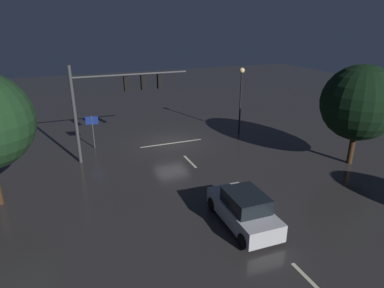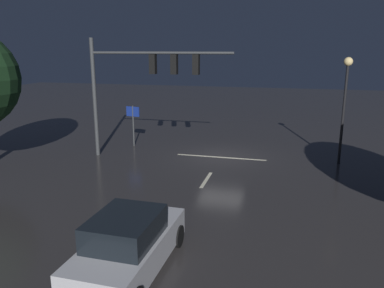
# 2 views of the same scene
# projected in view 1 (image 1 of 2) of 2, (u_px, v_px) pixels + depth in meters

# --- Properties ---
(ground_plane) EXTENTS (80.00, 80.00, 0.00)m
(ground_plane) POSITION_uv_depth(u_px,v_px,m) (171.00, 143.00, 25.97)
(ground_plane) COLOR #2D2B2B
(traffic_signal_assembly) EXTENTS (7.77, 0.47, 6.46)m
(traffic_signal_assembly) POSITION_uv_depth(u_px,v_px,m) (118.00, 93.00, 21.83)
(traffic_signal_assembly) COLOR #383A3D
(traffic_signal_assembly) RESTS_ON ground_plane
(lane_dash_far) EXTENTS (0.16, 2.20, 0.01)m
(lane_dash_far) POSITION_uv_depth(u_px,v_px,m) (190.00, 162.00, 22.49)
(lane_dash_far) COLOR beige
(lane_dash_far) RESTS_ON ground_plane
(lane_dash_mid) EXTENTS (0.16, 2.20, 0.01)m
(lane_dash_mid) POSITION_uv_depth(u_px,v_px,m) (233.00, 204.00, 17.28)
(lane_dash_mid) COLOR beige
(lane_dash_mid) RESTS_ON ground_plane
(lane_dash_near) EXTENTS (0.16, 2.20, 0.01)m
(lane_dash_near) POSITION_uv_depth(u_px,v_px,m) (312.00, 282.00, 12.07)
(lane_dash_near) COLOR beige
(lane_dash_near) RESTS_ON ground_plane
(stop_bar) EXTENTS (5.00, 0.16, 0.01)m
(stop_bar) POSITION_uv_depth(u_px,v_px,m) (172.00, 143.00, 25.87)
(stop_bar) COLOR beige
(stop_bar) RESTS_ON ground_plane
(car_approaching) EXTENTS (2.00, 4.41, 1.70)m
(car_approaching) POSITION_uv_depth(u_px,v_px,m) (244.00, 209.00, 15.28)
(car_approaching) COLOR #B7B7BC
(car_approaching) RESTS_ON ground_plane
(street_lamp_left_kerb) EXTENTS (0.44, 0.44, 5.49)m
(street_lamp_left_kerb) POSITION_uv_depth(u_px,v_px,m) (241.00, 89.00, 27.06)
(street_lamp_left_kerb) COLOR black
(street_lamp_left_kerb) RESTS_ON ground_plane
(route_sign) EXTENTS (0.90, 0.22, 2.51)m
(route_sign) POSITION_uv_depth(u_px,v_px,m) (92.00, 125.00, 24.28)
(route_sign) COLOR #383A3D
(route_sign) RESTS_ON ground_plane
(tree_left_far) EXTENTS (4.80, 4.80, 6.54)m
(tree_left_far) POSITION_uv_depth(u_px,v_px,m) (360.00, 103.00, 20.84)
(tree_left_far) COLOR #382314
(tree_left_far) RESTS_ON ground_plane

